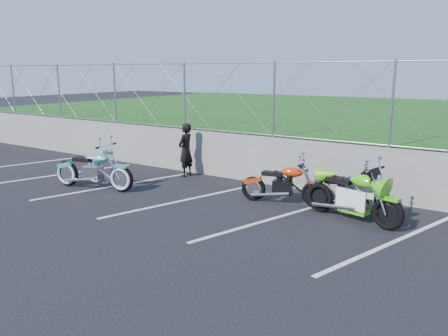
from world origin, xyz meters
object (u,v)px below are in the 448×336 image
Objects in this scene: naked_orange at (284,186)px; sportbike_blue at (348,194)px; person_standing at (186,150)px; cruiser_turquoise at (94,171)px; sportbike_green at (354,198)px.

sportbike_blue is (1.44, 0.20, -0.02)m from naked_orange.
naked_orange is 1.09× the size of sportbike_blue.
naked_orange is 3.76m from person_standing.
cruiser_turquoise is at bearing -28.03° from person_standing.
sportbike_blue is at bearing 77.66° from person_standing.
sportbike_blue is at bearing -6.30° from naked_orange.
sportbike_green is (1.71, -0.31, 0.06)m from naked_orange.
cruiser_turquoise is at bearing -177.63° from sportbike_blue.
person_standing reaches higher than cruiser_turquoise.
naked_orange is at bearing 5.84° from cruiser_turquoise.
cruiser_turquoise reaches higher than naked_orange.
sportbike_green is 1.20× the size of sportbike_blue.
person_standing is at bearing 158.44° from sportbike_blue.
naked_orange is 0.91× the size of sportbike_green.
naked_orange is (4.72, 1.56, -0.05)m from cruiser_turquoise.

